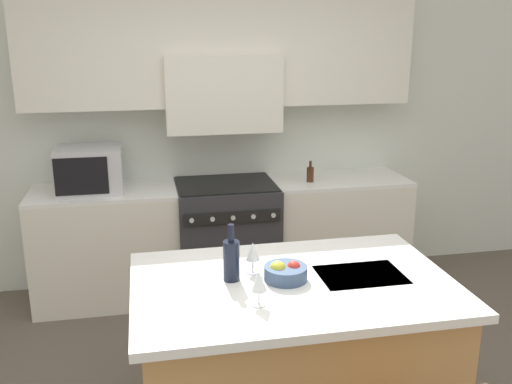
{
  "coord_description": "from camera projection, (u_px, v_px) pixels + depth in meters",
  "views": [
    {
      "loc": [
        -0.64,
        -2.46,
        2.14
      ],
      "look_at": [
        0.03,
        0.89,
        1.16
      ],
      "focal_mm": 40.0,
      "sensor_mm": 36.0,
      "label": 1
    }
  ],
  "objects": [
    {
      "name": "oil_bottle_on_counter",
      "position": [
        310.0,
        174.0,
        4.69
      ],
      "size": [
        0.06,
        0.06,
        0.17
      ],
      "color": "#422314",
      "rests_on": "back_counter"
    },
    {
      "name": "wine_glass_far",
      "position": [
        253.0,
        252.0,
        2.95
      ],
      "size": [
        0.07,
        0.07,
        0.17
      ],
      "color": "white",
      "rests_on": "kitchen_island"
    },
    {
      "name": "microwave",
      "position": [
        90.0,
        170.0,
        4.39
      ],
      "size": [
        0.49,
        0.42,
        0.34
      ],
      "color": "#B7B7BC",
      "rests_on": "back_counter"
    },
    {
      "name": "wine_bottle",
      "position": [
        231.0,
        259.0,
        2.87
      ],
      "size": [
        0.08,
        0.08,
        0.3
      ],
      "color": "black",
      "rests_on": "kitchen_island"
    },
    {
      "name": "wine_glass_near",
      "position": [
        259.0,
        282.0,
        2.6
      ],
      "size": [
        0.07,
        0.07,
        0.17
      ],
      "color": "white",
      "rests_on": "kitchen_island"
    },
    {
      "name": "back_counter",
      "position": [
        226.0,
        237.0,
        4.77
      ],
      "size": [
        3.07,
        0.62,
        0.93
      ],
      "color": "silver",
      "rests_on": "ground_plane"
    },
    {
      "name": "fruit_bowl",
      "position": [
        285.0,
        272.0,
        2.89
      ],
      "size": [
        0.22,
        0.22,
        0.1
      ],
      "color": "#384C6B",
      "rests_on": "kitchen_island"
    },
    {
      "name": "range_stove",
      "position": [
        227.0,
        237.0,
        4.75
      ],
      "size": [
        0.81,
        0.7,
        0.94
      ],
      "color": "#2D2D33",
      "rests_on": "ground_plane"
    },
    {
      "name": "kitchen_island",
      "position": [
        292.0,
        359.0,
        3.02
      ],
      "size": [
        1.62,
        1.07,
        0.91
      ],
      "color": "#B7844C",
      "rests_on": "ground_plane"
    },
    {
      "name": "back_cabinetry",
      "position": [
        220.0,
        100.0,
        4.71
      ],
      "size": [
        10.0,
        0.46,
        2.7
      ],
      "color": "silver",
      "rests_on": "ground_plane"
    }
  ]
}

